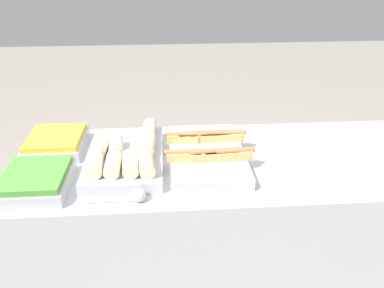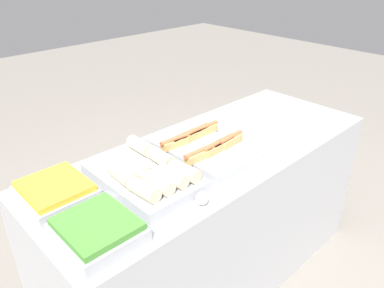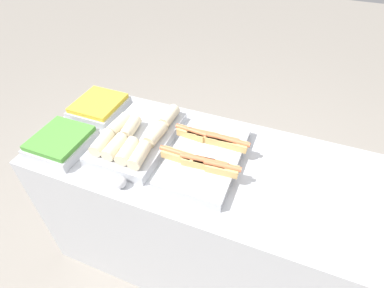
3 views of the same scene
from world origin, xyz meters
The scene contains 6 objects.
counter centered at (0.00, 0.00, 0.43)m, with size 1.82×0.69×0.85m.
tray_hotdogs centered at (-0.08, 0.00, 0.89)m, with size 0.37×0.50×0.10m.
tray_wraps centered at (-0.42, -0.02, 0.90)m, with size 0.31×0.49×0.11m.
tray_side_front centered at (-0.75, -0.17, 0.89)m, with size 0.25×0.27×0.07m.
tray_side_back centered at (-0.75, 0.14, 0.89)m, with size 0.25×0.27×0.07m.
serving_spoon_near centered at (-0.37, -0.28, 0.88)m, with size 0.22×0.05×0.05m.
Camera 1 is at (-0.24, -1.39, 1.66)m, focal length 35.00 mm.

